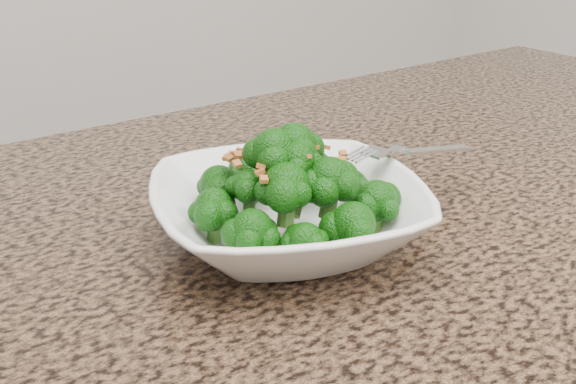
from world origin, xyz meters
TOP-DOWN VIEW (x-y plane):
  - granite_counter at (0.00, 0.30)m, footprint 1.64×1.04m
  - bowl at (-0.07, 0.39)m, footprint 0.30×0.30m
  - broccoli_pile at (-0.07, 0.39)m, footprint 0.21×0.21m
  - garlic_topping at (-0.07, 0.39)m, footprint 0.12×0.12m
  - fork at (0.05, 0.39)m, footprint 0.19×0.06m

SIDE VIEW (x-z plane):
  - granite_counter at x=0.00m, z-range 0.87..0.90m
  - bowl at x=-0.07m, z-range 0.90..0.96m
  - fork at x=0.05m, z-range 0.96..0.97m
  - broccoli_pile at x=-0.07m, z-range 0.96..1.02m
  - garlic_topping at x=-0.07m, z-range 1.02..1.03m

